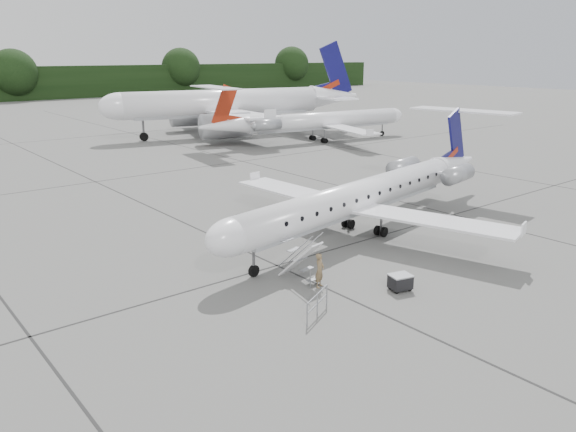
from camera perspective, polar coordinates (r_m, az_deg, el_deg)
ground at (r=31.58m, az=12.22°, el=-4.40°), size 320.00×320.00×0.00m
main_regional_jet at (r=34.36m, az=7.05°, el=3.48°), size 29.57×23.46×6.85m
airstair at (r=27.83m, az=1.25°, el=-4.50°), size 1.20×2.28×2.15m
passenger at (r=27.18m, az=3.24°, el=-5.54°), size 0.74×0.64×1.71m
safety_railing at (r=24.47m, az=3.00°, el=-8.99°), size 2.02×1.02×1.00m
baggage_cart at (r=27.45m, az=11.34°, el=-6.59°), size 1.15×1.02×0.85m
bg_narrowbody at (r=78.16m, az=-6.65°, el=12.65°), size 39.54×32.14×12.53m
bg_regional_right at (r=73.09m, az=3.83°, el=10.49°), size 30.99×24.23×7.45m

